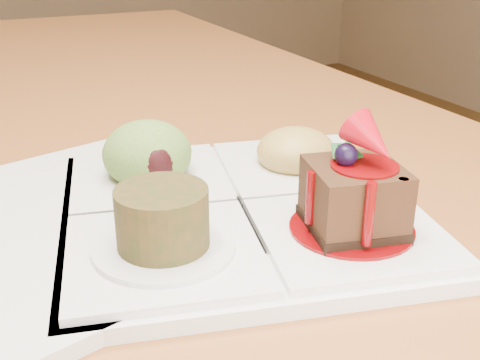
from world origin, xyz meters
name	(u,v)px	position (x,y,z in m)	size (l,w,h in m)	color
dining_table	(37,176)	(0.00, 0.00, 0.68)	(1.00, 1.80, 0.75)	#9C5528
sampler_plate	(236,193)	(0.12, -0.33, 0.77)	(0.34, 0.34, 0.11)	silver
second_plate	(48,231)	(-0.02, -0.30, 0.76)	(0.29, 0.29, 0.01)	silver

